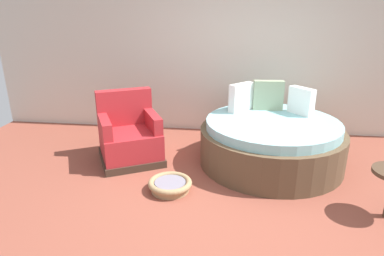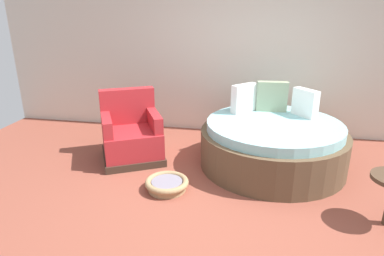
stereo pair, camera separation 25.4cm
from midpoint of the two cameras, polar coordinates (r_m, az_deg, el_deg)
name	(u,v)px [view 1 (the left image)]	position (r m, az deg, el deg)	size (l,w,h in m)	color
ground_plane	(221,201)	(3.78, 2.98, -12.41)	(8.00, 8.00, 0.02)	brown
back_wall	(230,44)	(5.57, 5.08, 14.14)	(8.00, 0.12, 2.93)	beige
round_daybed	(271,141)	(4.60, 11.76, -2.26)	(1.90, 1.90, 1.03)	brown
red_armchair	(129,137)	(4.70, -12.17, -1.52)	(1.08, 1.08, 0.94)	#38281E
pet_basket	(170,185)	(3.94, -5.63, -9.64)	(0.51, 0.51, 0.13)	#9E7F56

